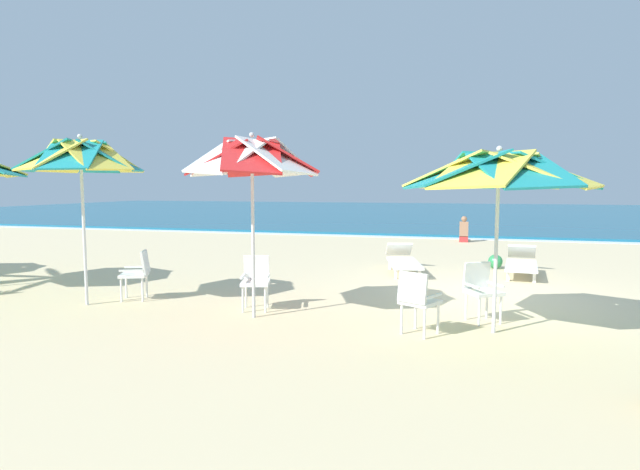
# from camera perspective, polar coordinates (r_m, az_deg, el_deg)

# --- Properties ---
(ground_plane) EXTENTS (80.00, 80.00, 0.00)m
(ground_plane) POSITION_cam_1_polar(r_m,az_deg,el_deg) (9.93, 17.56, -6.39)
(ground_plane) COLOR beige
(sea) EXTENTS (80.00, 36.00, 0.10)m
(sea) POSITION_cam_1_polar(r_m,az_deg,el_deg) (38.43, 16.16, 2.37)
(sea) COLOR #19607F
(sea) RESTS_ON ground
(surf_foam) EXTENTS (80.00, 0.70, 0.01)m
(surf_foam) POSITION_cam_1_polar(r_m,az_deg,el_deg) (20.18, 16.60, -0.41)
(surf_foam) COLOR white
(surf_foam) RESTS_ON ground
(beach_umbrella_0) EXTENTS (2.55, 2.55, 2.52)m
(beach_umbrella_0) POSITION_cam_1_polar(r_m,az_deg,el_deg) (7.29, 19.07, 6.58)
(beach_umbrella_0) COLOR silver
(beach_umbrella_0) RESTS_ON ground
(plastic_chair_0) EXTENTS (0.61, 0.62, 0.87)m
(plastic_chair_0) POSITION_cam_1_polar(r_m,az_deg,el_deg) (8.03, 17.31, -5.56)
(plastic_chair_0) COLOR white
(plastic_chair_0) RESTS_ON ground
(plastic_chair_1) EXTENTS (0.59, 0.61, 0.87)m
(plastic_chair_1) POSITION_cam_1_polar(r_m,az_deg,el_deg) (7.07, 10.69, -6.89)
(plastic_chair_1) COLOR white
(plastic_chair_1) RESTS_ON ground
(beach_umbrella_1) EXTENTS (2.09, 2.09, 2.78)m
(beach_umbrella_1) POSITION_cam_1_polar(r_m,az_deg,el_deg) (7.79, -7.49, 8.23)
(beach_umbrella_1) COLOR silver
(beach_umbrella_1) RESTS_ON ground
(plastic_chair_2) EXTENTS (0.55, 0.57, 0.87)m
(plastic_chair_2) POSITION_cam_1_polar(r_m,az_deg,el_deg) (8.45, -7.09, -4.80)
(plastic_chair_2) COLOR white
(plastic_chair_2) RESTS_ON ground
(beach_umbrella_2) EXTENTS (2.00, 2.00, 2.84)m
(beach_umbrella_2) POSITION_cam_1_polar(r_m,az_deg,el_deg) (9.41, -24.84, 7.66)
(beach_umbrella_2) COLOR silver
(beach_umbrella_2) RESTS_ON ground
(plastic_chair_3) EXTENTS (0.60, 0.58, 0.87)m
(plastic_chair_3) POSITION_cam_1_polar(r_m,az_deg,el_deg) (9.61, -19.42, -3.82)
(plastic_chair_3) COLOR white
(plastic_chair_3) RESTS_ON ground
(sun_lounger_0) EXTENTS (0.83, 2.20, 0.62)m
(sun_lounger_0) POSITION_cam_1_polar(r_m,az_deg,el_deg) (12.37, 21.28, -2.87)
(sun_lounger_0) COLOR white
(sun_lounger_0) RESTS_ON ground
(sun_lounger_1) EXTENTS (1.11, 2.23, 0.62)m
(sun_lounger_1) POSITION_cam_1_polar(r_m,az_deg,el_deg) (12.06, 9.13, -2.77)
(sun_lounger_1) COLOR white
(sun_lounger_1) RESTS_ON ground
(beach_ball) EXTENTS (0.34, 0.34, 0.34)m
(beach_ball) POSITION_cam_1_polar(r_m,az_deg,el_deg) (13.18, 18.73, -2.78)
(beach_ball) COLOR #2D8C4C
(beach_ball) RESTS_ON ground
(beachgoer_seated) EXTENTS (0.30, 0.93, 0.92)m
(beachgoer_seated) POSITION_cam_1_polar(r_m,az_deg,el_deg) (19.13, 15.54, 0.17)
(beachgoer_seated) COLOR red
(beachgoer_seated) RESTS_ON ground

